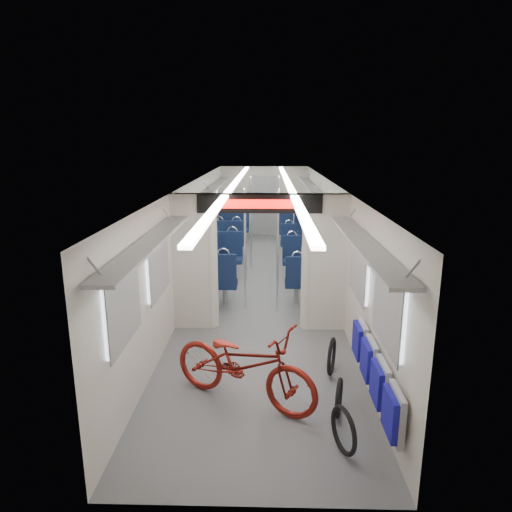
% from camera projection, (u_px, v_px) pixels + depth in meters
% --- Properties ---
extents(carriage, '(12.00, 12.02, 2.31)m').
position_uv_depth(carriage, '(261.00, 224.00, 9.20)').
color(carriage, '#515456').
rests_on(carriage, ground).
extents(bicycle, '(2.04, 1.52, 1.02)m').
position_uv_depth(bicycle, '(244.00, 364.00, 5.50)').
color(bicycle, maroon).
rests_on(bicycle, ground).
extents(flip_bench, '(0.12, 2.09, 0.50)m').
position_uv_depth(flip_bench, '(374.00, 372.00, 5.18)').
color(flip_bench, gray).
rests_on(flip_bench, carriage).
extents(bike_hoop_a, '(0.21, 0.50, 0.51)m').
position_uv_depth(bike_hoop_a, '(343.00, 432.00, 4.66)').
color(bike_hoop_a, black).
rests_on(bike_hoop_a, ground).
extents(bike_hoop_b, '(0.17, 0.46, 0.47)m').
position_uv_depth(bike_hoop_b, '(339.00, 400.00, 5.29)').
color(bike_hoop_b, black).
rests_on(bike_hoop_b, ground).
extents(bike_hoop_c, '(0.20, 0.52, 0.53)m').
position_uv_depth(bike_hoop_c, '(332.00, 358.00, 6.23)').
color(bike_hoop_c, black).
rests_on(bike_hoop_c, ground).
extents(seat_bay_near_left, '(0.96, 2.30, 1.17)m').
position_uv_depth(seat_bay_near_left, '(218.00, 263.00, 9.78)').
color(seat_bay_near_left, '#0B1734').
rests_on(seat_bay_near_left, ground).
extents(seat_bay_near_right, '(0.91, 2.06, 1.10)m').
position_uv_depth(seat_bay_near_right, '(305.00, 265.00, 9.72)').
color(seat_bay_near_right, '#0B1734').
rests_on(seat_bay_near_right, ground).
extents(seat_bay_far_left, '(0.96, 2.31, 1.17)m').
position_uv_depth(seat_bay_far_left, '(231.00, 230.00, 13.34)').
color(seat_bay_far_left, '#0B1734').
rests_on(seat_bay_far_left, ground).
extents(seat_bay_far_right, '(0.90, 2.04, 1.09)m').
position_uv_depth(seat_bay_far_right, '(295.00, 233.00, 13.16)').
color(seat_bay_far_right, '#0B1734').
rests_on(seat_bay_far_right, ground).
extents(stanchion_near_left, '(0.04, 0.04, 2.30)m').
position_uv_depth(stanchion_near_left, '(245.00, 250.00, 8.45)').
color(stanchion_near_left, silver).
rests_on(stanchion_near_left, ground).
extents(stanchion_near_right, '(0.04, 0.04, 2.30)m').
position_uv_depth(stanchion_near_right, '(278.00, 252.00, 8.34)').
color(stanchion_near_right, silver).
rests_on(stanchion_near_right, ground).
extents(stanchion_far_left, '(0.05, 0.05, 2.30)m').
position_uv_depth(stanchion_far_left, '(251.00, 224.00, 11.10)').
color(stanchion_far_left, silver).
rests_on(stanchion_far_left, ground).
extents(stanchion_far_right, '(0.04, 0.04, 2.30)m').
position_uv_depth(stanchion_far_right, '(278.00, 222.00, 11.33)').
color(stanchion_far_right, silver).
rests_on(stanchion_far_right, ground).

